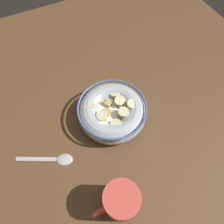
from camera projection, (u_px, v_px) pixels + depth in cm
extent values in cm
cube|color=brown|center=(112.00, 119.00, 59.75)|extent=(117.35, 117.35, 2.00)
cylinder|color=#B2BCC6|center=(112.00, 117.00, 58.62)|extent=(10.23, 10.23, 0.60)
torus|color=#B2BCC6|center=(112.00, 112.00, 56.40)|extent=(18.61, 18.61, 5.71)
torus|color=#4C6699|center=(112.00, 107.00, 54.18)|extent=(18.65, 18.65, 0.60)
cylinder|color=white|center=(112.00, 111.00, 55.85)|extent=(15.18, 15.18, 0.40)
cube|color=tan|center=(101.00, 129.00, 52.40)|extent=(1.86, 1.94, 1.04)
cube|color=tan|center=(131.00, 97.00, 57.44)|extent=(2.54, 2.54, 0.84)
cube|color=tan|center=(94.00, 118.00, 54.14)|extent=(2.62, 2.63, 0.99)
cube|color=#AD7F42|center=(112.00, 93.00, 58.10)|extent=(1.98, 1.89, 1.06)
cube|color=#B78947|center=(115.00, 126.00, 53.08)|extent=(1.98, 2.07, 1.07)
cube|color=tan|center=(118.00, 94.00, 57.80)|extent=(2.13, 2.19, 0.98)
cube|color=tan|center=(126.00, 129.00, 52.42)|extent=(2.63, 2.63, 0.92)
cube|color=tan|center=(122.00, 116.00, 54.33)|extent=(2.59, 2.60, 0.94)
cube|color=#AD7F42|center=(123.00, 99.00, 57.00)|extent=(2.40, 2.40, 0.85)
cube|color=#B78947|center=(123.00, 107.00, 55.74)|extent=(2.40, 2.33, 1.09)
cube|color=#B78947|center=(127.00, 121.00, 53.60)|extent=(1.96, 2.00, 0.95)
cube|color=tan|center=(108.00, 103.00, 56.17)|extent=(2.51, 2.51, 0.85)
cube|color=#B78947|center=(102.00, 120.00, 53.86)|extent=(2.42, 2.41, 0.89)
cube|color=tan|center=(106.00, 111.00, 54.98)|extent=(2.61, 2.61, 0.90)
cube|color=tan|center=(100.00, 101.00, 56.85)|extent=(2.07, 1.99, 1.04)
cube|color=tan|center=(130.00, 104.00, 56.37)|extent=(2.46, 2.41, 1.03)
cylinder|color=beige|center=(132.00, 104.00, 54.79)|extent=(2.96, 2.99, 1.28)
cylinder|color=beige|center=(90.00, 105.00, 54.69)|extent=(4.00, 4.05, 1.24)
cylinder|color=beige|center=(123.00, 112.00, 53.56)|extent=(4.03, 4.04, 0.85)
cylinder|color=beige|center=(116.00, 124.00, 52.13)|extent=(3.81, 3.81, 1.10)
cylinder|color=#F4EABC|center=(102.00, 116.00, 53.06)|extent=(4.07, 4.03, 1.08)
cylinder|color=beige|center=(115.00, 93.00, 57.15)|extent=(4.05, 4.06, 1.00)
cylinder|color=beige|center=(120.00, 101.00, 55.63)|extent=(3.99, 4.04, 1.21)
cylinder|color=#F9EFC6|center=(103.00, 126.00, 51.76)|extent=(3.67, 3.69, 1.28)
ellipsoid|color=#B7B7BC|center=(64.00, 159.00, 52.43)|extent=(5.10, 4.64, 0.80)
cube|color=#B7B7BC|center=(36.00, 159.00, 52.67)|extent=(9.76, 5.61, 0.36)
cylinder|color=#D84C3F|center=(121.00, 201.00, 43.83)|extent=(7.73, 7.73, 8.93)
torus|color=#D84C3F|center=(105.00, 209.00, 42.98)|extent=(5.80, 0.80, 5.80)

